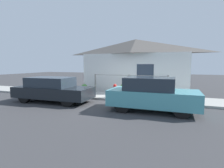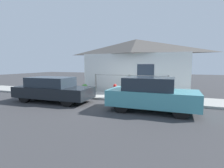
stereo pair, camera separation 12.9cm
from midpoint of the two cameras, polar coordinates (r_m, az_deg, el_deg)
ground_plane at (r=9.53m, az=2.73°, el=-5.70°), size 60.00×60.00×0.00m
sidewalk at (r=10.52m, az=4.60°, el=-4.25°), size 24.00×2.14×0.11m
house at (r=12.83m, az=8.04°, el=11.02°), size 7.72×2.23×3.80m
fence at (r=11.29m, az=5.97°, el=0.24°), size 4.90×0.10×1.24m
car_left at (r=9.85m, az=-18.39°, el=-1.64°), size 4.24×1.81×1.32m
car_right at (r=7.67m, az=13.22°, el=-3.31°), size 3.74×1.70×1.45m
fire_hydrant at (r=9.99m, az=1.34°, el=-2.11°), size 0.43×0.19×0.77m
potted_plant_near_hydrant at (r=10.99m, az=4.48°, el=-1.47°), size 0.59×0.59×0.69m
potted_plant_by_fence at (r=12.09m, az=-8.57°, el=-1.12°), size 0.42×0.42×0.55m
potted_plant_corner at (r=10.91m, az=12.52°, el=-2.15°), size 0.43×0.43×0.55m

